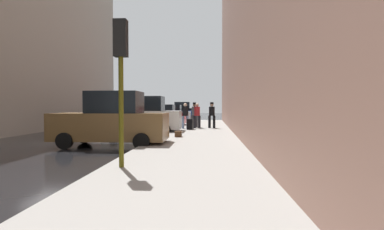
{
  "coord_description": "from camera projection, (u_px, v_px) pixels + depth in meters",
  "views": [
    {
      "loc": [
        6.66,
        -12.71,
        1.65
      ],
      "look_at": [
        5.66,
        4.26,
        1.15
      ],
      "focal_mm": 28.0,
      "sensor_mm": 36.0,
      "label": 1
    }
  ],
  "objects": [
    {
      "name": "parked_bronze_suv",
      "position": [
        112.0,
        121.0,
        12.27
      ],
      "size": [
        4.6,
        2.06,
        2.25
      ],
      "color": "brown",
      "rests_on": "ground_plane"
    },
    {
      "name": "pedestrian_in_jeans",
      "position": [
        185.0,
        114.0,
        20.11
      ],
      "size": [
        0.5,
        0.41,
        1.71
      ],
      "color": "#728CB2",
      "rests_on": "sidewalk"
    },
    {
      "name": "ground_plane",
      "position": [
        58.0,
        144.0,
        13.12
      ],
      "size": [
        120.0,
        120.0,
        0.0
      ],
      "primitive_type": "plane",
      "color": "black"
    },
    {
      "name": "pedestrian_with_beanie",
      "position": [
        194.0,
        113.0,
        21.69
      ],
      "size": [
        0.52,
        0.46,
        1.78
      ],
      "color": "#333338",
      "rests_on": "sidewalk"
    },
    {
      "name": "rolling_suitcase",
      "position": [
        190.0,
        124.0,
        19.32
      ],
      "size": [
        0.43,
        0.6,
        1.04
      ],
      "color": "black",
      "rests_on": "sidewalk"
    },
    {
      "name": "traffic_light",
      "position": [
        121.0,
        61.0,
        7.29
      ],
      "size": [
        0.32,
        0.32,
        3.6
      ],
      "color": "#514C0F",
      "rests_on": "sidewalk"
    },
    {
      "name": "fire_hydrant",
      "position": [
        175.0,
        124.0,
        18.99
      ],
      "size": [
        0.42,
        0.22,
        0.7
      ],
      "color": "red",
      "rests_on": "sidewalk"
    },
    {
      "name": "parked_blue_sedan",
      "position": [
        176.0,
        113.0,
        36.07
      ],
      "size": [
        4.22,
        2.1,
        1.79
      ],
      "color": "navy",
      "rests_on": "ground_plane"
    },
    {
      "name": "parked_red_hatchback",
      "position": [
        161.0,
        116.0,
        24.54
      ],
      "size": [
        4.24,
        2.14,
        1.79
      ],
      "color": "#B2191E",
      "rests_on": "ground_plane"
    },
    {
      "name": "parked_white_van",
      "position": [
        144.0,
        116.0,
        18.25
      ],
      "size": [
        4.6,
        2.06,
        2.25
      ],
      "color": "silver",
      "rests_on": "ground_plane"
    },
    {
      "name": "sidewalk",
      "position": [
        194.0,
        143.0,
        12.77
      ],
      "size": [
        4.0,
        40.0,
        0.15
      ],
      "primitive_type": "cube",
      "color": "gray",
      "rests_on": "ground_plane"
    },
    {
      "name": "duffel_bag",
      "position": [
        178.0,
        134.0,
        14.67
      ],
      "size": [
        0.32,
        0.44,
        0.28
      ],
      "color": "#472D19",
      "rests_on": "sidewalk"
    },
    {
      "name": "parked_black_suv",
      "position": [
        181.0,
        111.0,
        42.47
      ],
      "size": [
        4.62,
        2.09,
        2.25
      ],
      "color": "black",
      "rests_on": "ground_plane"
    },
    {
      "name": "pedestrian_with_fedora",
      "position": [
        212.0,
        114.0,
        20.58
      ],
      "size": [
        0.52,
        0.46,
        1.78
      ],
      "color": "black",
      "rests_on": "sidewalk"
    },
    {
      "name": "pedestrian_in_red_jacket",
      "position": [
        197.0,
        114.0,
        20.56
      ],
      "size": [
        0.53,
        0.47,
        1.71
      ],
      "color": "black",
      "rests_on": "sidewalk"
    },
    {
      "name": "parked_silver_sedan",
      "position": [
        170.0,
        114.0,
        30.28
      ],
      "size": [
        4.22,
        2.09,
        1.79
      ],
      "color": "#B7BABF",
      "rests_on": "ground_plane"
    }
  ]
}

